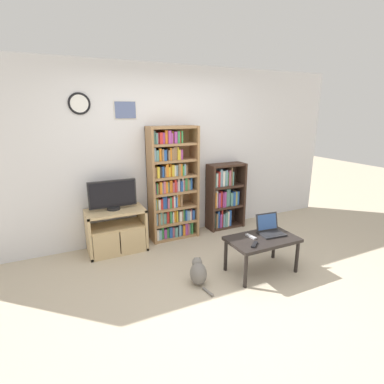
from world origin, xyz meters
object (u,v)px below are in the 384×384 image
object	(u,v)px
bookshelf_tall	(171,186)
coffee_table	(262,242)
tv_stand	(117,230)
television	(113,195)
remote_far_from_laptop	(255,245)
cat	(198,272)
remote_near_laptop	(251,237)
bookshelf_short	(223,197)
laptop	(270,229)

from	to	relation	value
bookshelf_tall	coffee_table	size ratio (longest dim) A/B	2.04
coffee_table	tv_stand	bearing A→B (deg)	137.76
tv_stand	television	distance (m)	0.52
tv_stand	remote_far_from_laptop	bearing A→B (deg)	-49.34
cat	remote_near_laptop	bearing A→B (deg)	11.21
bookshelf_short	remote_near_laptop	xyz separation A→B (m)	(-0.46, -1.40, -0.07)
bookshelf_short	remote_near_laptop	distance (m)	1.48
bookshelf_short	remote_near_laptop	bearing A→B (deg)	-108.26
television	cat	size ratio (longest dim) A/B	1.48
television	cat	distance (m)	1.61
tv_stand	television	world-z (taller)	television
tv_stand	laptop	size ratio (longest dim) A/B	2.43
bookshelf_tall	television	bearing A→B (deg)	-175.40
coffee_table	laptop	bearing A→B (deg)	23.86
bookshelf_tall	coffee_table	distance (m)	1.64
bookshelf_short	coffee_table	size ratio (longest dim) A/B	1.30
bookshelf_tall	laptop	world-z (taller)	bookshelf_tall
laptop	remote_far_from_laptop	world-z (taller)	laptop
coffee_table	cat	world-z (taller)	coffee_table
bookshelf_tall	coffee_table	world-z (taller)	bookshelf_tall
tv_stand	cat	distance (m)	1.43
bookshelf_tall	laptop	distance (m)	1.62
bookshelf_tall	laptop	bearing A→B (deg)	-60.84
tv_stand	bookshelf_short	xyz separation A→B (m)	(1.83, 0.12, 0.22)
bookshelf_tall	remote_near_laptop	distance (m)	1.51
bookshelf_tall	remote_near_laptop	world-z (taller)	bookshelf_tall
television	remote_far_from_laptop	size ratio (longest dim) A/B	4.31
cat	bookshelf_short	bearing A→B (deg)	62.46
television	cat	xyz separation A→B (m)	(0.67, -1.29, -0.68)
tv_stand	remote_near_laptop	bearing A→B (deg)	-42.91
television	coffee_table	size ratio (longest dim) A/B	0.77
coffee_table	cat	size ratio (longest dim) A/B	1.94
laptop	cat	world-z (taller)	laptop
tv_stand	remote_near_laptop	distance (m)	1.88
remote_near_laptop	bookshelf_tall	bearing A→B (deg)	-77.73
remote_far_from_laptop	cat	world-z (taller)	remote_far_from_laptop
coffee_table	remote_far_from_laptop	xyz separation A→B (m)	(-0.22, -0.13, 0.07)
laptop	remote_far_from_laptop	size ratio (longest dim) A/B	2.18
tv_stand	remote_far_from_laptop	size ratio (longest dim) A/B	5.30
tv_stand	bookshelf_tall	bearing A→B (deg)	7.12
bookshelf_tall	bookshelf_short	world-z (taller)	bookshelf_tall
bookshelf_tall	cat	xyz separation A→B (m)	(-0.23, -1.36, -0.69)
coffee_table	bookshelf_short	bearing A→B (deg)	76.78
television	remote_far_from_laptop	bearing A→B (deg)	-49.77
tv_stand	bookshelf_short	size ratio (longest dim) A/B	0.73
laptop	cat	bearing A→B (deg)	-175.59
laptop	tv_stand	bearing A→B (deg)	148.00
tv_stand	bookshelf_short	world-z (taller)	bookshelf_short
tv_stand	bookshelf_tall	world-z (taller)	bookshelf_tall
laptop	cat	xyz separation A→B (m)	(-1.00, 0.02, -0.37)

